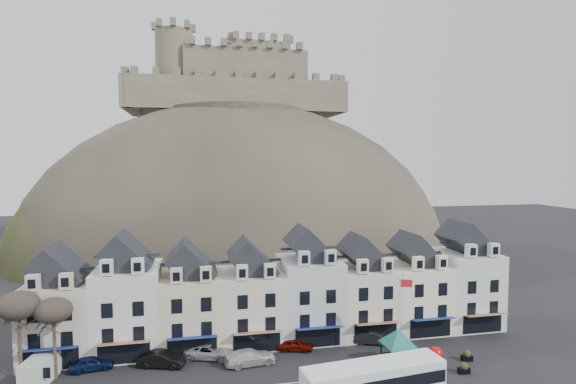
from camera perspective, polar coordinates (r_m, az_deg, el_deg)
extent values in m
cube|color=beige|center=(55.30, -26.75, -14.12)|extent=(6.80, 8.00, 8.00)
cube|color=black|center=(53.94, -26.93, -8.85)|extent=(6.80, 5.76, 2.80)
cube|color=beige|center=(51.08, -29.64, -10.00)|extent=(1.20, 0.80, 1.60)
cube|color=beige|center=(50.24, -26.35, -10.12)|extent=(1.20, 0.80, 1.60)
cube|color=black|center=(52.57, -27.86, -18.24)|extent=(5.10, 0.06, 2.20)
cube|color=navy|center=(51.50, -28.13, -17.17)|extent=(5.10, 1.29, 0.43)
cube|color=silver|center=(53.77, -19.56, -13.76)|extent=(6.80, 8.00, 9.20)
cube|color=black|center=(52.31, -19.71, -7.70)|extent=(6.80, 5.76, 2.80)
cube|color=silver|center=(49.14, -22.04, -8.87)|extent=(1.20, 0.80, 1.60)
cube|color=silver|center=(48.69, -18.54, -8.90)|extent=(1.20, 0.80, 1.60)
cube|color=black|center=(51.15, -20.12, -18.65)|extent=(5.10, 0.06, 2.20)
cube|color=maroon|center=(50.05, -20.27, -17.57)|extent=(5.10, 1.29, 0.43)
cube|color=beige|center=(53.44, -12.07, -14.40)|extent=(6.80, 8.00, 8.00)
cube|color=black|center=(52.04, -12.15, -8.96)|extent=(6.80, 5.76, 2.80)
cube|color=beige|center=(48.65, -13.98, -10.27)|extent=(1.20, 0.80, 1.60)
cube|color=beige|center=(48.61, -10.39, -10.23)|extent=(1.20, 0.80, 1.60)
cube|color=black|center=(50.61, -12.05, -18.74)|extent=(5.10, 0.06, 2.20)
cube|color=navy|center=(49.50, -12.08, -17.66)|extent=(5.10, 1.29, 0.43)
cube|color=silver|center=(53.80, -4.58, -14.20)|extent=(6.80, 8.00, 8.00)
cube|color=black|center=(52.40, -4.61, -8.79)|extent=(6.80, 5.76, 2.80)
cube|color=silver|center=(48.83, -5.85, -10.12)|extent=(1.20, 0.80, 1.60)
cube|color=silver|center=(49.21, -2.33, -9.99)|extent=(1.20, 0.80, 1.60)
cube|color=black|center=(50.99, -3.97, -18.49)|extent=(5.10, 0.06, 2.20)
cube|color=maroon|center=(49.88, -3.87, -17.40)|extent=(5.10, 1.29, 0.43)
cube|color=silver|center=(54.81, 2.69, -13.18)|extent=(6.80, 8.00, 9.20)
cube|color=black|center=(53.38, 2.71, -7.23)|extent=(6.80, 5.76, 2.80)
cube|color=silver|center=(49.67, 2.05, -8.43)|extent=(1.20, 0.80, 1.60)
cube|color=silver|center=(50.45, 5.39, -8.25)|extent=(1.20, 0.80, 1.60)
cube|color=black|center=(52.25, 3.82, -17.91)|extent=(5.10, 0.06, 2.20)
cube|color=navy|center=(51.17, 4.04, -16.84)|extent=(5.10, 1.29, 0.43)
cube|color=silver|center=(56.98, 9.50, -13.19)|extent=(6.80, 8.00, 8.00)
cube|color=black|center=(55.67, 9.57, -8.07)|extent=(6.80, 5.76, 2.80)
cube|color=silver|center=(51.93, 9.46, -9.29)|extent=(1.20, 0.80, 1.60)
cube|color=silver|center=(53.06, 12.51, -9.05)|extent=(1.20, 0.80, 1.60)
cube|color=black|center=(54.34, 11.07, -17.10)|extent=(5.10, 0.06, 2.20)
cube|color=maroon|center=(53.31, 11.38, -16.03)|extent=(5.10, 1.29, 0.43)
cube|color=white|center=(59.69, 15.75, -12.49)|extent=(6.80, 8.00, 8.00)
cube|color=black|center=(58.43, 15.85, -7.59)|extent=(6.80, 5.76, 2.80)
cube|color=white|center=(54.70, 16.20, -8.72)|extent=(1.20, 0.80, 1.60)
cube|color=white|center=(56.13, 18.93, -8.45)|extent=(1.20, 0.80, 1.60)
cube|color=black|center=(57.17, 17.63, -16.13)|extent=(5.10, 0.06, 2.20)
cube|color=navy|center=(56.18, 18.01, -15.09)|extent=(5.10, 1.29, 0.43)
cube|color=silver|center=(62.85, 21.39, -11.20)|extent=(6.80, 8.00, 9.20)
cube|color=black|center=(61.61, 21.53, -5.99)|extent=(6.80, 5.76, 2.80)
cube|color=silver|center=(57.90, 22.23, -6.94)|extent=(1.20, 0.80, 1.60)
cube|color=silver|center=(59.60, 24.64, -6.70)|extent=(1.20, 0.80, 1.60)
cube|color=black|center=(60.63, 23.45, -15.09)|extent=(5.10, 0.06, 2.20)
cube|color=maroon|center=(59.70, 23.87, -14.09)|extent=(5.10, 1.29, 0.43)
ellipsoid|color=#322D26|center=(107.20, -6.32, -7.18)|extent=(96.00, 76.00, 68.00)
ellipsoid|color=#2A3319|center=(101.65, -18.56, -7.99)|extent=(52.00, 44.00, 42.00)
ellipsoid|color=#322D26|center=(115.68, 5.49, -6.34)|extent=(56.00, 48.00, 46.00)
ellipsoid|color=#2A3319|center=(93.25, -7.99, -8.90)|extent=(40.00, 28.00, 28.00)
ellipsoid|color=#322D26|center=(97.03, 0.30, -8.35)|extent=(36.00, 28.00, 24.00)
cylinder|color=#322D26|center=(105.65, -6.45, 9.55)|extent=(30.00, 30.00, 3.00)
cube|color=#61584A|center=(102.23, -6.26, 12.27)|extent=(48.00, 2.20, 7.00)
cube|color=#61584A|center=(121.98, -7.16, 10.92)|extent=(48.00, 2.20, 7.00)
cube|color=#61584A|center=(112.61, -19.26, 11.31)|extent=(2.20, 22.00, 7.00)
cube|color=#61584A|center=(116.62, 5.31, 11.26)|extent=(2.20, 22.00, 7.00)
cube|color=#61584A|center=(113.13, -5.74, 14.30)|extent=(28.00, 18.00, 10.00)
cube|color=#61584A|center=(115.83, -3.81, 14.82)|extent=(14.00, 12.00, 13.00)
cylinder|color=#61584A|center=(108.70, -14.21, 14.62)|extent=(8.40, 8.40, 18.00)
cylinder|color=silver|center=(117.85, -3.83, 19.12)|extent=(0.16, 0.16, 5.00)
cylinder|color=#332720|center=(51.30, -30.87, -16.87)|extent=(0.32, 0.32, 6.02)
ellipsoid|color=#383028|center=(49.97, -31.05, -12.24)|extent=(3.78, 3.78, 2.67)
cylinder|color=#332720|center=(50.52, -27.49, -17.42)|extent=(0.32, 0.32, 5.46)
ellipsoid|color=#383028|center=(49.26, -27.64, -13.18)|extent=(3.43, 3.43, 2.42)
cube|color=white|center=(42.22, 10.84, -22.41)|extent=(12.83, 4.27, 2.88)
cube|color=black|center=(42.15, 10.84, -22.22)|extent=(12.59, 4.33, 1.09)
cube|color=white|center=(41.66, 10.86, -20.80)|extent=(12.57, 4.13, 0.29)
cube|color=orange|center=(44.86, 18.27, -19.33)|extent=(0.22, 1.37, 0.32)
cylinder|color=black|center=(45.66, 14.45, -22.51)|extent=(1.13, 0.49, 1.10)
cube|color=black|center=(50.06, 11.72, -19.26)|extent=(0.15, 0.15, 2.20)
cube|color=black|center=(51.14, 14.33, -18.78)|extent=(0.15, 0.15, 2.20)
cube|color=black|center=(48.06, 13.13, -20.31)|extent=(0.15, 0.15, 2.20)
cube|color=black|center=(49.19, 15.83, -19.76)|extent=(0.15, 0.15, 2.20)
cube|color=black|center=(49.17, 13.77, -18.35)|extent=(3.20, 3.20, 0.11)
cone|color=#124F4F|center=(48.86, 13.79, -17.45)|extent=(6.05, 6.05, 1.65)
cube|color=black|center=(51.20, 18.17, -19.87)|extent=(1.53, 1.53, 0.49)
sphere|color=#B90A10|center=(50.85, 18.20, -18.96)|extent=(1.53, 1.53, 1.53)
cylinder|color=silver|center=(49.38, 13.93, -15.42)|extent=(0.13, 0.13, 8.96)
cube|color=red|center=(48.30, 14.75, -11.15)|extent=(1.16, 0.48, 0.78)
cube|color=silver|center=(51.49, -28.73, -18.95)|extent=(2.94, 5.28, 2.28)
cube|color=black|center=(51.32, -28.75, -18.50)|extent=(2.05, 0.41, 0.98)
cube|color=black|center=(50.31, 21.43, -20.35)|extent=(1.14, 0.59, 0.56)
sphere|color=#2A3319|center=(50.13, 21.45, -19.88)|extent=(0.79, 0.79, 0.79)
cube|color=black|center=(53.16, 21.75, -18.99)|extent=(1.17, 0.65, 0.56)
sphere|color=#2A3319|center=(52.99, 21.76, -18.54)|extent=(0.79, 0.79, 0.79)
imported|color=#0B1539|center=(51.51, -23.67, -19.29)|extent=(4.38, 2.28, 1.42)
imported|color=black|center=(49.97, -15.74, -19.77)|extent=(4.99, 2.92, 1.56)
imported|color=#A7AAAF|center=(50.87, -9.90, -19.28)|extent=(5.70, 3.89, 1.47)
imported|color=silver|center=(48.98, -4.82, -20.16)|extent=(5.51, 2.85, 1.53)
imported|color=#5A0B05|center=(51.93, 0.88, -18.79)|extent=(4.24, 2.52, 1.35)
imported|color=black|center=(54.46, 10.74, -17.67)|extent=(4.81, 2.95, 1.50)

